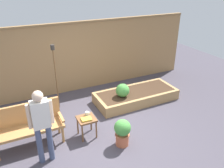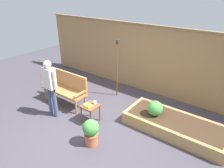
{
  "view_description": "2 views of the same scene",
  "coord_description": "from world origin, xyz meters",
  "px_view_note": "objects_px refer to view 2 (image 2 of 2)",
  "views": [
    {
      "loc": [
        -1.67,
        -3.93,
        3.37
      ],
      "look_at": [
        0.61,
        0.75,
        0.89
      ],
      "focal_mm": 36.83,
      "sensor_mm": 36.0,
      "label": 1
    },
    {
      "loc": [
        2.76,
        -3.0,
        3.18
      ],
      "look_at": [
        -0.02,
        0.72,
        0.94
      ],
      "focal_mm": 32.87,
      "sensor_mm": 36.0,
      "label": 2
    }
  ],
  "objects_px": {
    "book_on_table": "(88,105)",
    "tiki_torch": "(117,59)",
    "garden_bench": "(66,86)",
    "side_table": "(90,108)",
    "shrub_near_bench": "(155,108)",
    "person_by_bench": "(50,84)",
    "potted_boxwood": "(91,131)",
    "cup_on_table": "(95,103)"
  },
  "relations": [
    {
      "from": "book_on_table",
      "to": "person_by_bench",
      "type": "relative_size",
      "value": 0.14
    },
    {
      "from": "book_on_table",
      "to": "tiki_torch",
      "type": "bearing_deg",
      "value": 104.56
    },
    {
      "from": "garden_bench",
      "to": "cup_on_table",
      "type": "distance_m",
      "value": 1.29
    },
    {
      "from": "cup_on_table",
      "to": "side_table",
      "type": "bearing_deg",
      "value": -121.92
    },
    {
      "from": "cup_on_table",
      "to": "book_on_table",
      "type": "xyz_separation_m",
      "value": [
        -0.08,
        -0.16,
        -0.03
      ]
    },
    {
      "from": "person_by_bench",
      "to": "book_on_table",
      "type": "bearing_deg",
      "value": 18.39
    },
    {
      "from": "book_on_table",
      "to": "tiki_torch",
      "type": "height_order",
      "value": "tiki_torch"
    },
    {
      "from": "tiki_torch",
      "to": "book_on_table",
      "type": "bearing_deg",
      "value": -81.12
    },
    {
      "from": "garden_bench",
      "to": "potted_boxwood",
      "type": "xyz_separation_m",
      "value": [
        1.79,
        -0.92,
        -0.2
      ]
    },
    {
      "from": "book_on_table",
      "to": "person_by_bench",
      "type": "height_order",
      "value": "person_by_bench"
    },
    {
      "from": "side_table",
      "to": "cup_on_table",
      "type": "height_order",
      "value": "cup_on_table"
    },
    {
      "from": "potted_boxwood",
      "to": "tiki_torch",
      "type": "distance_m",
      "value": 2.48
    },
    {
      "from": "shrub_near_bench",
      "to": "tiki_torch",
      "type": "distance_m",
      "value": 1.93
    },
    {
      "from": "garden_bench",
      "to": "side_table",
      "type": "xyz_separation_m",
      "value": [
        1.21,
        -0.3,
        -0.15
      ]
    },
    {
      "from": "person_by_bench",
      "to": "side_table",
      "type": "bearing_deg",
      "value": 21.02
    },
    {
      "from": "book_on_table",
      "to": "person_by_bench",
      "type": "distance_m",
      "value": 1.12
    },
    {
      "from": "potted_boxwood",
      "to": "person_by_bench",
      "type": "distance_m",
      "value": 1.7
    },
    {
      "from": "garden_bench",
      "to": "person_by_bench",
      "type": "height_order",
      "value": "person_by_bench"
    },
    {
      "from": "cup_on_table",
      "to": "tiki_torch",
      "type": "distance_m",
      "value": 1.63
    },
    {
      "from": "tiki_torch",
      "to": "person_by_bench",
      "type": "height_order",
      "value": "tiki_torch"
    },
    {
      "from": "shrub_near_bench",
      "to": "person_by_bench",
      "type": "bearing_deg",
      "value": -152.79
    },
    {
      "from": "potted_boxwood",
      "to": "tiki_torch",
      "type": "relative_size",
      "value": 0.35
    },
    {
      "from": "garden_bench",
      "to": "shrub_near_bench",
      "type": "height_order",
      "value": "garden_bench"
    },
    {
      "from": "shrub_near_bench",
      "to": "person_by_bench",
      "type": "xyz_separation_m",
      "value": [
        -2.36,
        -1.22,
        0.45
      ]
    },
    {
      "from": "side_table",
      "to": "tiki_torch",
      "type": "relative_size",
      "value": 0.27
    },
    {
      "from": "cup_on_table",
      "to": "potted_boxwood",
      "type": "xyz_separation_m",
      "value": [
        0.52,
        -0.73,
        -0.18
      ]
    },
    {
      "from": "side_table",
      "to": "book_on_table",
      "type": "height_order",
      "value": "book_on_table"
    },
    {
      "from": "tiki_torch",
      "to": "potted_boxwood",
      "type": "bearing_deg",
      "value": -68.5
    },
    {
      "from": "cup_on_table",
      "to": "potted_boxwood",
      "type": "relative_size",
      "value": 0.2
    },
    {
      "from": "cup_on_table",
      "to": "person_by_bench",
      "type": "bearing_deg",
      "value": -155.4
    },
    {
      "from": "person_by_bench",
      "to": "cup_on_table",
      "type": "bearing_deg",
      "value": 24.6
    },
    {
      "from": "shrub_near_bench",
      "to": "tiki_torch",
      "type": "relative_size",
      "value": 0.21
    },
    {
      "from": "side_table",
      "to": "tiki_torch",
      "type": "distance_m",
      "value": 1.76
    },
    {
      "from": "potted_boxwood",
      "to": "book_on_table",
      "type": "bearing_deg",
      "value": 136.73
    },
    {
      "from": "cup_on_table",
      "to": "person_by_bench",
      "type": "distance_m",
      "value": 1.23
    },
    {
      "from": "person_by_bench",
      "to": "shrub_near_bench",
      "type": "bearing_deg",
      "value": 27.21
    },
    {
      "from": "garden_bench",
      "to": "potted_boxwood",
      "type": "bearing_deg",
      "value": -27.23
    },
    {
      "from": "side_table",
      "to": "book_on_table",
      "type": "bearing_deg",
      "value": -108.9
    },
    {
      "from": "side_table",
      "to": "potted_boxwood",
      "type": "xyz_separation_m",
      "value": [
        0.58,
        -0.62,
        -0.05
      ]
    },
    {
      "from": "cup_on_table",
      "to": "book_on_table",
      "type": "relative_size",
      "value": 0.55
    },
    {
      "from": "potted_boxwood",
      "to": "shrub_near_bench",
      "type": "bearing_deg",
      "value": 61.59
    },
    {
      "from": "garden_bench",
      "to": "cup_on_table",
      "type": "relative_size",
      "value": 11.65
    }
  ]
}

